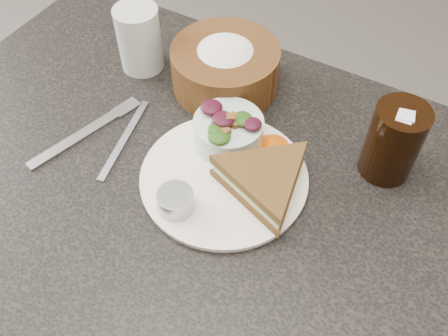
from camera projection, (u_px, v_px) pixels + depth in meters
dining_table at (199, 281)px, 1.07m from camera, size 1.00×0.70×0.75m
dinner_plate at (224, 178)px, 0.76m from camera, size 0.25×0.25×0.01m
sandwich at (265, 180)px, 0.73m from camera, size 0.22×0.22×0.05m
salad_bowl at (228, 128)px, 0.78m from camera, size 0.13×0.13×0.06m
dressing_ramekin at (176, 201)px, 0.71m from camera, size 0.06×0.06×0.03m
orange_wedge at (274, 141)px, 0.79m from camera, size 0.08×0.08×0.02m
fork at (80, 136)px, 0.82m from camera, size 0.07×0.19×0.01m
knife at (124, 139)px, 0.82m from camera, size 0.05×0.18×0.00m
bread_basket at (225, 62)px, 0.86m from camera, size 0.22×0.22×0.11m
cola_glass at (394, 139)px, 0.73m from camera, size 0.08×0.08×0.14m
water_glass at (139, 39)px, 0.89m from camera, size 0.09×0.09×0.12m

